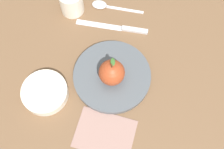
{
  "coord_description": "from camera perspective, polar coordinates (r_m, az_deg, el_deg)",
  "views": [
    {
      "loc": [
        -0.32,
        -0.1,
        0.73
      ],
      "look_at": [
        -0.03,
        -0.01,
        0.02
      ],
      "focal_mm": 43.27,
      "sensor_mm": 36.0,
      "label": 1
    }
  ],
  "objects": [
    {
      "name": "side_bowl",
      "position": [
        0.77,
        -14.01,
        -3.63
      ],
      "size": [
        0.13,
        0.13,
        0.03
      ],
      "color": "silver",
      "rests_on": "ground_plane"
    },
    {
      "name": "ground_plane",
      "position": [
        0.8,
        -0.35,
        1.81
      ],
      "size": [
        2.4,
        2.4,
        0.0
      ],
      "primitive_type": "plane",
      "color": "brown"
    },
    {
      "name": "dinner_plate",
      "position": [
        0.78,
        0.0,
        -0.26
      ],
      "size": [
        0.22,
        0.22,
        0.02
      ],
      "color": "#4C5156",
      "rests_on": "ground_plane"
    },
    {
      "name": "apple",
      "position": [
        0.73,
        -0.05,
        0.42
      ],
      "size": [
        0.07,
        0.07,
        0.09
      ],
      "color": "#9E3D1E",
      "rests_on": "dinner_plate"
    },
    {
      "name": "cup",
      "position": [
        0.88,
        -8.6,
        15.05
      ],
      "size": [
        0.07,
        0.07,
        0.08
      ],
      "color": "silver",
      "rests_on": "ground_plane"
    },
    {
      "name": "spoon",
      "position": [
        0.91,
        -1.5,
        14.35
      ],
      "size": [
        0.04,
        0.17,
        0.01
      ],
      "color": "silver",
      "rests_on": "ground_plane"
    },
    {
      "name": "knife",
      "position": [
        0.86,
        1.37,
        9.86
      ],
      "size": [
        0.04,
        0.23,
        0.01
      ],
      "color": "silver",
      "rests_on": "ground_plane"
    },
    {
      "name": "linen_napkin",
      "position": [
        0.74,
        -1.53,
        -12.37
      ],
      "size": [
        0.12,
        0.16,
        0.0
      ],
      "primitive_type": "cube",
      "rotation": [
        0.0,
        0.0,
        0.01
      ],
      "color": "gray",
      "rests_on": "ground_plane"
    }
  ]
}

